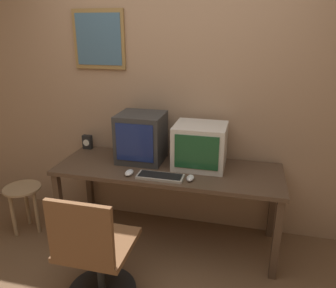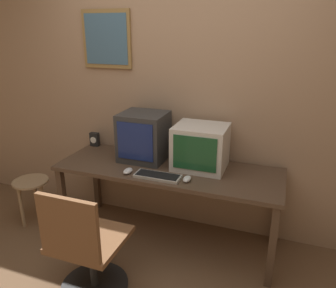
{
  "view_description": "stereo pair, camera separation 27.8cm",
  "coord_description": "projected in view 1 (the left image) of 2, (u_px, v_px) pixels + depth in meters",
  "views": [
    {
      "loc": [
        0.64,
        -1.46,
        1.89
      ],
      "look_at": [
        0.0,
        1.08,
        0.95
      ],
      "focal_mm": 35.0,
      "sensor_mm": 36.0,
      "label": 1
    },
    {
      "loc": [
        0.9,
        -1.38,
        1.89
      ],
      "look_at": [
        0.0,
        1.08,
        0.95
      ],
      "focal_mm": 35.0,
      "sensor_mm": 36.0,
      "label": 2
    }
  ],
  "objects": [
    {
      "name": "keyboard_main",
      "position": [
        160.0,
        176.0,
        2.66
      ],
      "size": [
        0.38,
        0.15,
        0.03
      ],
      "color": "#A8A399",
      "rests_on": "desk"
    },
    {
      "name": "side_stool",
      "position": [
        24.0,
        198.0,
        3.12
      ],
      "size": [
        0.34,
        0.34,
        0.47
      ],
      "color": "#9E7F5B",
      "rests_on": "ground_plane"
    },
    {
      "name": "monitor_left",
      "position": [
        141.0,
        137.0,
        2.95
      ],
      "size": [
        0.41,
        0.38,
        0.44
      ],
      "color": "#333333",
      "rests_on": "desk"
    },
    {
      "name": "mouse_near_keyboard",
      "position": [
        190.0,
        178.0,
        2.62
      ],
      "size": [
        0.06,
        0.11,
        0.04
      ],
      "color": "silver",
      "rests_on": "desk"
    },
    {
      "name": "monitor_right",
      "position": [
        200.0,
        146.0,
        2.83
      ],
      "size": [
        0.44,
        0.39,
        0.38
      ],
      "color": "beige",
      "rests_on": "desk"
    },
    {
      "name": "office_chair",
      "position": [
        95.0,
        256.0,
        2.29
      ],
      "size": [
        0.51,
        0.51,
        0.89
      ],
      "color": "black",
      "rests_on": "ground_plane"
    },
    {
      "name": "wall_back",
      "position": [
        178.0,
        95.0,
        3.03
      ],
      "size": [
        8.0,
        0.08,
        2.6
      ],
      "color": "tan",
      "rests_on": "ground_plane"
    },
    {
      "name": "desk",
      "position": [
        168.0,
        175.0,
        2.88
      ],
      "size": [
        1.96,
        0.67,
        0.74
      ],
      "color": "#4C3828",
      "rests_on": "ground_plane"
    },
    {
      "name": "mouse_far_corner",
      "position": [
        129.0,
        173.0,
        2.71
      ],
      "size": [
        0.07,
        0.11,
        0.04
      ],
      "color": "silver",
      "rests_on": "desk"
    },
    {
      "name": "desk_clock",
      "position": [
        87.0,
        142.0,
        3.29
      ],
      "size": [
        0.09,
        0.06,
        0.14
      ],
      "color": "black",
      "rests_on": "desk"
    }
  ]
}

